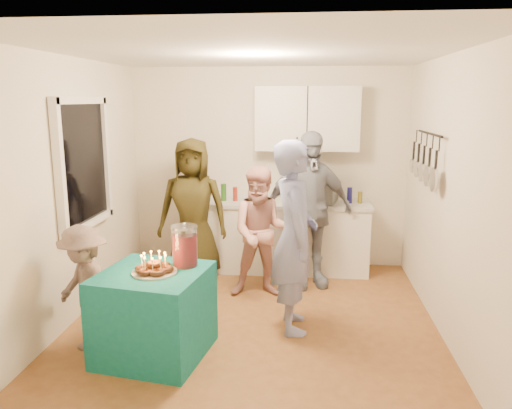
# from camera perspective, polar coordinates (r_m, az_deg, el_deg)

# --- Properties ---
(floor) EXTENTS (4.00, 4.00, 0.00)m
(floor) POSITION_cam_1_polar(r_m,az_deg,el_deg) (5.07, -0.40, -13.65)
(floor) COLOR brown
(floor) RESTS_ON ground
(ceiling) EXTENTS (4.00, 4.00, 0.00)m
(ceiling) POSITION_cam_1_polar(r_m,az_deg,el_deg) (4.59, -0.45, 17.05)
(ceiling) COLOR white
(ceiling) RESTS_ON floor
(back_wall) EXTENTS (3.60, 3.60, 0.00)m
(back_wall) POSITION_cam_1_polar(r_m,az_deg,el_deg) (6.63, 1.41, 4.21)
(back_wall) COLOR silver
(back_wall) RESTS_ON floor
(left_wall) EXTENTS (4.00, 4.00, 0.00)m
(left_wall) POSITION_cam_1_polar(r_m,az_deg,el_deg) (5.17, -20.70, 1.24)
(left_wall) COLOR silver
(left_wall) RESTS_ON floor
(right_wall) EXTENTS (4.00, 4.00, 0.00)m
(right_wall) POSITION_cam_1_polar(r_m,az_deg,el_deg) (4.82, 21.39, 0.45)
(right_wall) COLOR silver
(right_wall) RESTS_ON floor
(window_night) EXTENTS (0.04, 1.00, 1.20)m
(window_night) POSITION_cam_1_polar(r_m,az_deg,el_deg) (5.38, -19.21, 4.44)
(window_night) COLOR black
(window_night) RESTS_ON left_wall
(counter) EXTENTS (2.20, 0.58, 0.86)m
(counter) POSITION_cam_1_polar(r_m,az_deg,el_deg) (6.50, 2.94, -3.80)
(counter) COLOR white
(counter) RESTS_ON floor
(countertop) EXTENTS (2.24, 0.62, 0.05)m
(countertop) POSITION_cam_1_polar(r_m,az_deg,el_deg) (6.39, 2.98, 0.13)
(countertop) COLOR beige
(countertop) RESTS_ON counter
(upper_cabinet) EXTENTS (1.30, 0.30, 0.80)m
(upper_cabinet) POSITION_cam_1_polar(r_m,az_deg,el_deg) (6.40, 5.87, 9.72)
(upper_cabinet) COLOR white
(upper_cabinet) RESTS_ON back_wall
(pot_rack) EXTENTS (0.12, 1.00, 0.60)m
(pot_rack) POSITION_cam_1_polar(r_m,az_deg,el_deg) (5.42, 18.86, 5.05)
(pot_rack) COLOR black
(pot_rack) RESTS_ON right_wall
(microwave) EXTENTS (0.56, 0.45, 0.27)m
(microwave) POSITION_cam_1_polar(r_m,az_deg,el_deg) (6.35, 6.89, 1.48)
(microwave) COLOR white
(microwave) RESTS_ON countertop
(party_table) EXTENTS (0.98, 0.98, 0.76)m
(party_table) POSITION_cam_1_polar(r_m,az_deg,el_deg) (4.49, -11.54, -12.11)
(party_table) COLOR #106A65
(party_table) RESTS_ON floor
(donut_cake) EXTENTS (0.38, 0.38, 0.18)m
(donut_cake) POSITION_cam_1_polar(r_m,az_deg,el_deg) (4.29, -11.58, -6.54)
(donut_cake) COLOR #381C0C
(donut_cake) RESTS_ON party_table
(punch_jar) EXTENTS (0.22, 0.22, 0.34)m
(punch_jar) POSITION_cam_1_polar(r_m,az_deg,el_deg) (4.41, -8.16, -4.81)
(punch_jar) COLOR red
(punch_jar) RESTS_ON party_table
(man_birthday) EXTENTS (0.53, 0.72, 1.83)m
(man_birthday) POSITION_cam_1_polar(r_m,az_deg,el_deg) (4.73, 4.39, -3.73)
(man_birthday) COLOR #8B94CB
(man_birthday) RESTS_ON floor
(woman_back_left) EXTENTS (0.86, 0.56, 1.74)m
(woman_back_left) POSITION_cam_1_polar(r_m,az_deg,el_deg) (6.14, -7.23, -0.56)
(woman_back_left) COLOR #504617
(woman_back_left) RESTS_ON floor
(woman_back_center) EXTENTS (0.77, 0.63, 1.47)m
(woman_back_center) POSITION_cam_1_polar(r_m,az_deg,el_deg) (5.56, 0.71, -3.21)
(woman_back_center) COLOR #CD6E6B
(woman_back_center) RESTS_ON floor
(woman_back_right) EXTENTS (1.17, 0.79, 1.84)m
(woman_back_right) POSITION_cam_1_polar(r_m,az_deg,el_deg) (5.86, 5.93, -0.63)
(woman_back_right) COLOR #0F1A35
(woman_back_right) RESTS_ON floor
(child_near_left) EXTENTS (0.85, 0.78, 1.15)m
(child_near_left) POSITION_cam_1_polar(r_m,az_deg,el_deg) (4.64, -18.99, -9.16)
(child_near_left) COLOR #63514F
(child_near_left) RESTS_ON floor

